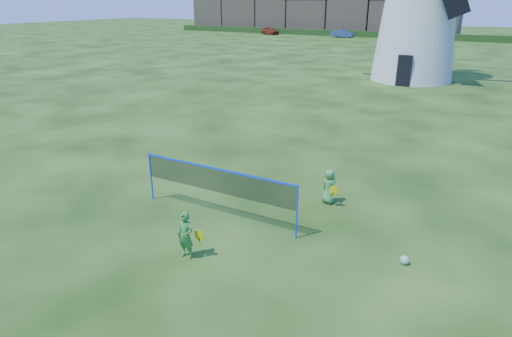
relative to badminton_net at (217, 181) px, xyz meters
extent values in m
plane|color=black|center=(0.74, 0.11, -1.14)|extent=(220.00, 220.00, 0.00)
cube|color=black|center=(0.60, 23.64, -0.01)|extent=(1.02, 0.12, 2.25)
cube|color=black|center=(0.60, 24.27, 3.98)|extent=(0.72, 0.12, 0.92)
cylinder|color=blue|center=(-2.50, 0.00, -0.36)|extent=(0.05, 0.05, 1.55)
cylinder|color=blue|center=(2.50, 0.00, -0.36)|extent=(0.05, 0.05, 1.55)
cube|color=black|center=(0.00, 0.00, 0.01)|extent=(5.00, 0.02, 0.70)
cube|color=blue|center=(0.00, 0.00, 0.38)|extent=(5.00, 0.02, 0.06)
imported|color=#358435|center=(0.50, -2.15, -0.52)|extent=(0.47, 0.32, 1.24)
cylinder|color=yellow|center=(0.78, -1.97, -0.54)|extent=(0.28, 0.02, 0.28)
cube|color=yellow|center=(0.78, -1.97, -0.71)|extent=(0.03, 0.02, 0.20)
imported|color=#48964C|center=(2.52, 2.47, -0.59)|extent=(0.64, 0.54, 1.10)
cylinder|color=yellow|center=(2.74, 2.25, -0.57)|extent=(0.28, 0.02, 0.28)
cube|color=yellow|center=(2.74, 2.25, -0.74)|extent=(0.03, 0.02, 0.20)
sphere|color=green|center=(5.30, 0.15, -1.03)|extent=(0.22, 0.22, 0.22)
cube|color=gray|center=(-47.88, 72.11, 2.51)|extent=(6.76, 8.00, 7.30)
cube|color=gray|center=(-40.48, 72.11, 2.28)|extent=(7.44, 8.00, 6.84)
cube|color=gray|center=(-33.28, 72.11, 2.05)|extent=(6.36, 8.00, 6.38)
cube|color=gray|center=(-26.00, 72.11, 2.01)|extent=(7.61, 8.00, 6.30)
cube|color=gray|center=(-18.23, 72.11, 2.26)|extent=(7.32, 8.00, 6.79)
cube|color=gray|center=(-10.79, 72.11, 1.97)|extent=(6.95, 8.00, 6.22)
cube|color=gray|center=(-3.49, 72.11, 2.05)|extent=(7.05, 8.00, 6.38)
cube|color=#193814|center=(-21.26, 66.11, -0.64)|extent=(62.00, 0.80, 1.00)
imported|color=maroon|center=(-30.98, 63.78, -0.48)|extent=(4.16, 2.91, 1.31)
imported|color=navy|center=(-17.23, 63.77, -0.52)|extent=(3.85, 1.52, 1.25)
camera|label=1|loc=(6.38, -9.26, 4.83)|focal=29.95mm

